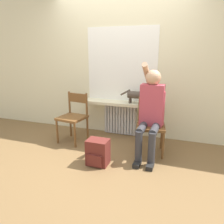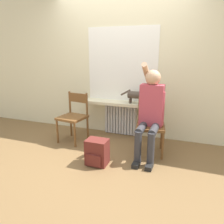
# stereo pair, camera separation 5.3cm
# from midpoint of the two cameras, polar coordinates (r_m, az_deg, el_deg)

# --- Properties ---
(ground_plane) EXTENTS (12.00, 12.00, 0.00)m
(ground_plane) POSITION_cam_midpoint_polar(r_m,az_deg,el_deg) (3.25, -3.77, -12.60)
(ground_plane) COLOR brown
(wall_with_window) EXTENTS (7.00, 0.06, 2.70)m
(wall_with_window) POSITION_cam_midpoint_polar(r_m,az_deg,el_deg) (4.02, 3.14, 12.98)
(wall_with_window) COLOR beige
(wall_with_window) RESTS_ON ground_plane
(radiator) EXTENTS (0.61, 0.08, 0.60)m
(radiator) POSITION_cam_midpoint_polar(r_m,az_deg,el_deg) (4.13, 2.61, -1.76)
(radiator) COLOR silver
(radiator) RESTS_ON ground_plane
(windowsill) EXTENTS (1.34, 0.30, 0.05)m
(windowsill) POSITION_cam_midpoint_polar(r_m,az_deg,el_deg) (3.95, 2.21, 2.36)
(windowsill) COLOR beige
(windowsill) RESTS_ON radiator
(window_glass) EXTENTS (1.29, 0.01, 1.29)m
(window_glass) POSITION_cam_midpoint_polar(r_m,az_deg,el_deg) (3.99, 2.98, 12.24)
(window_glass) COLOR white
(window_glass) RESTS_ON windowsill
(chair_left) EXTENTS (0.47, 0.47, 0.84)m
(chair_left) POSITION_cam_midpoint_polar(r_m,az_deg,el_deg) (3.83, -9.62, -1.07)
(chair_left) COLOR brown
(chair_left) RESTS_ON ground_plane
(chair_right) EXTENTS (0.49, 0.49, 0.84)m
(chair_right) POSITION_cam_midpoint_polar(r_m,az_deg,el_deg) (3.40, 10.45, -3.29)
(chair_right) COLOR brown
(chair_right) RESTS_ON ground_plane
(person) EXTENTS (0.36, 0.98, 1.39)m
(person) POSITION_cam_midpoint_polar(r_m,az_deg,el_deg) (3.22, 10.49, 0.65)
(person) COLOR #333338
(person) RESTS_ON ground_plane
(cat) EXTENTS (0.48, 0.13, 0.24)m
(cat) POSITION_cam_midpoint_polar(r_m,az_deg,el_deg) (3.79, 6.86, 4.37)
(cat) COLOR #4C4238
(cat) RESTS_ON windowsill
(backpack) EXTENTS (0.30, 0.25, 0.36)m
(backpack) POSITION_cam_midpoint_polar(r_m,az_deg,el_deg) (3.09, -3.44, -10.45)
(backpack) COLOR maroon
(backpack) RESTS_ON ground_plane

